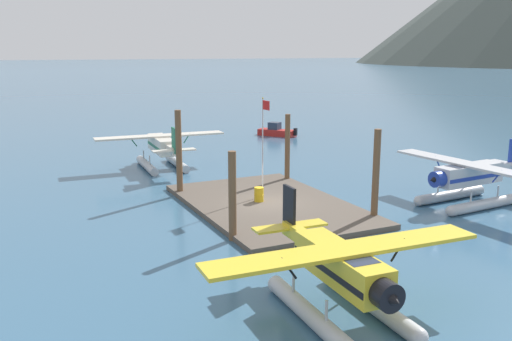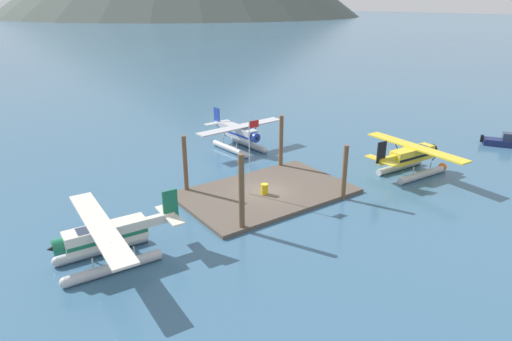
# 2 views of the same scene
# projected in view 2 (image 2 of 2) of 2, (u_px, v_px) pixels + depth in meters

# --- Properties ---
(ground_plane) EXTENTS (1200.00, 1200.00, 0.00)m
(ground_plane) POSITION_uv_depth(u_px,v_px,m) (266.00, 194.00, 36.64)
(ground_plane) COLOR #38607F
(dock_platform) EXTENTS (13.80, 8.79, 0.30)m
(dock_platform) POSITION_uv_depth(u_px,v_px,m) (266.00, 193.00, 36.59)
(dock_platform) COLOR brown
(dock_platform) RESTS_ON ground
(piling_near_left) EXTENTS (0.41, 0.41, 5.63)m
(piling_near_left) POSITION_uv_depth(u_px,v_px,m) (242.00, 194.00, 29.85)
(piling_near_left) COLOR brown
(piling_near_left) RESTS_ON ground
(piling_near_right) EXTENTS (0.40, 0.40, 4.56)m
(piling_near_right) POSITION_uv_depth(u_px,v_px,m) (345.00, 173.00, 34.99)
(piling_near_right) COLOR brown
(piling_near_right) RESTS_ON ground
(piling_far_left) EXTENTS (0.37, 0.37, 4.95)m
(piling_far_left) POSITION_uv_depth(u_px,v_px,m) (185.00, 165.00, 36.08)
(piling_far_left) COLOR brown
(piling_far_left) RESTS_ON ground
(piling_far_right) EXTENTS (0.39, 0.39, 5.16)m
(piling_far_right) POSITION_uv_depth(u_px,v_px,m) (281.00, 142.00, 41.54)
(piling_far_right) COLOR brown
(piling_far_right) RESTS_ON ground
(flagpole) EXTENTS (0.95, 0.10, 6.26)m
(flagpole) POSITION_uv_depth(u_px,v_px,m) (251.00, 149.00, 34.65)
(flagpole) COLOR silver
(flagpole) RESTS_ON dock_platform
(fuel_drum) EXTENTS (0.62, 0.62, 0.88)m
(fuel_drum) POSITION_uv_depth(u_px,v_px,m) (265.00, 189.00, 35.79)
(fuel_drum) COLOR gold
(fuel_drum) RESTS_ON dock_platform
(mooring_buoy) EXTENTS (0.79, 0.79, 0.79)m
(mooring_buoy) POSITION_uv_depth(u_px,v_px,m) (442.00, 167.00, 41.56)
(mooring_buoy) COLOR orange
(mooring_buoy) RESTS_ON ground
(seaplane_silver_bow_right) EXTENTS (10.47, 7.97, 3.84)m
(seaplane_silver_bow_right) POSITION_uv_depth(u_px,v_px,m) (239.00, 135.00, 47.26)
(seaplane_silver_bow_right) COLOR #B7BABF
(seaplane_silver_bow_right) RESTS_ON ground
(seaplane_yellow_stbd_aft) EXTENTS (7.98, 10.45, 3.84)m
(seaplane_yellow_stbd_aft) POSITION_uv_depth(u_px,v_px,m) (412.00, 158.00, 40.39)
(seaplane_yellow_stbd_aft) COLOR #B7BABF
(seaplane_yellow_stbd_aft) RESTS_ON ground
(seaplane_cream_port_aft) EXTENTS (7.98, 10.46, 3.84)m
(seaplane_cream_port_aft) POSITION_uv_depth(u_px,v_px,m) (106.00, 240.00, 26.50)
(seaplane_cream_port_aft) COLOR #B7BABF
(seaplane_cream_port_aft) RESTS_ON ground
(boat_navy_open_se) EXTENTS (3.52, 4.35, 1.50)m
(boat_navy_open_se) POSITION_uv_depth(u_px,v_px,m) (506.00, 142.00, 48.75)
(boat_navy_open_se) COLOR navy
(boat_navy_open_se) RESTS_ON ground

